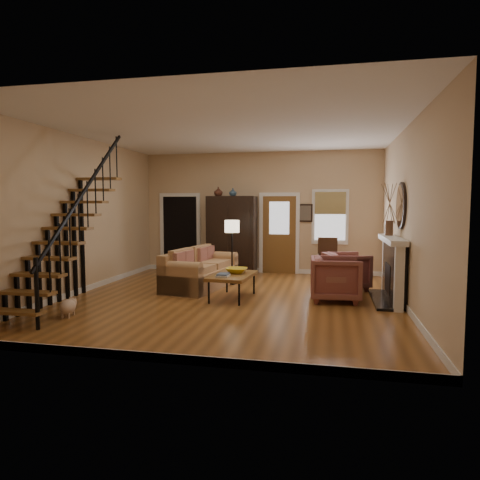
% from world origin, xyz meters
% --- Properties ---
extents(room, '(7.00, 7.33, 3.30)m').
position_xyz_m(room, '(-0.41, 1.76, 1.51)').
color(room, brown).
rests_on(room, ground).
extents(staircase, '(0.94, 2.80, 3.20)m').
position_xyz_m(staircase, '(-2.78, -1.30, 1.60)').
color(staircase, brown).
rests_on(staircase, ground).
extents(fireplace, '(0.33, 1.95, 2.30)m').
position_xyz_m(fireplace, '(3.13, 0.50, 0.74)').
color(fireplace, black).
rests_on(fireplace, ground).
extents(armoire, '(1.30, 0.60, 2.10)m').
position_xyz_m(armoire, '(-0.70, 3.15, 1.05)').
color(armoire, black).
rests_on(armoire, ground).
extents(vase_a, '(0.24, 0.24, 0.25)m').
position_xyz_m(vase_a, '(-1.05, 3.05, 2.22)').
color(vase_a, '#4C2619').
rests_on(vase_a, armoire).
extents(vase_b, '(0.20, 0.20, 0.21)m').
position_xyz_m(vase_b, '(-0.65, 3.05, 2.21)').
color(vase_b, '#334C60').
rests_on(vase_b, armoire).
extents(sofa, '(1.28, 2.33, 0.82)m').
position_xyz_m(sofa, '(-0.93, 1.04, 0.41)').
color(sofa, '#AE7E4F').
rests_on(sofa, ground).
extents(coffee_table, '(0.84, 1.33, 0.49)m').
position_xyz_m(coffee_table, '(0.01, 0.09, 0.25)').
color(coffee_table, brown).
rests_on(coffee_table, ground).
extents(bowl, '(0.44, 0.44, 0.11)m').
position_xyz_m(bowl, '(0.06, 0.24, 0.54)').
color(bowl, gold).
rests_on(bowl, coffee_table).
extents(books, '(0.23, 0.32, 0.06)m').
position_xyz_m(books, '(-0.11, -0.21, 0.52)').
color(books, beige).
rests_on(books, coffee_table).
extents(armchair_left, '(1.00, 0.98, 0.87)m').
position_xyz_m(armchair_left, '(2.02, 0.30, 0.43)').
color(armchair_left, maroon).
rests_on(armchair_left, ground).
extents(armchair_right, '(1.13, 1.11, 0.82)m').
position_xyz_m(armchair_right, '(2.27, 1.54, 0.41)').
color(armchair_right, maroon).
rests_on(armchair_right, ground).
extents(floor_lamp, '(0.44, 0.44, 1.51)m').
position_xyz_m(floor_lamp, '(-0.35, 1.64, 0.75)').
color(floor_lamp, black).
rests_on(floor_lamp, ground).
extents(side_chair, '(0.54, 0.54, 1.02)m').
position_xyz_m(side_chair, '(1.85, 2.95, 0.51)').
color(side_chair, '#392212').
rests_on(side_chair, ground).
extents(dog, '(0.32, 0.45, 0.30)m').
position_xyz_m(dog, '(-2.37, -1.85, 0.15)').
color(dog, '#D5B191').
rests_on(dog, ground).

